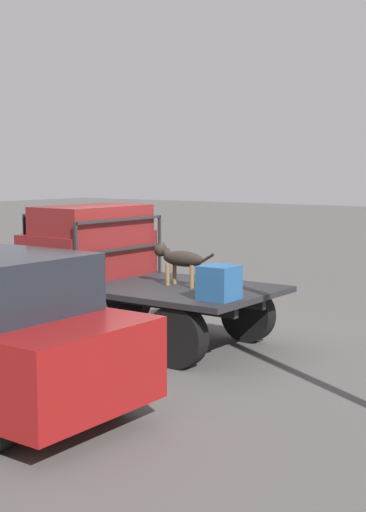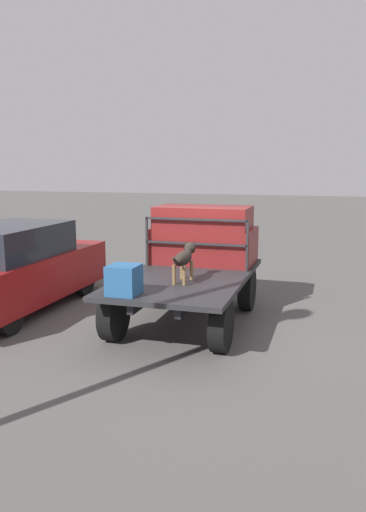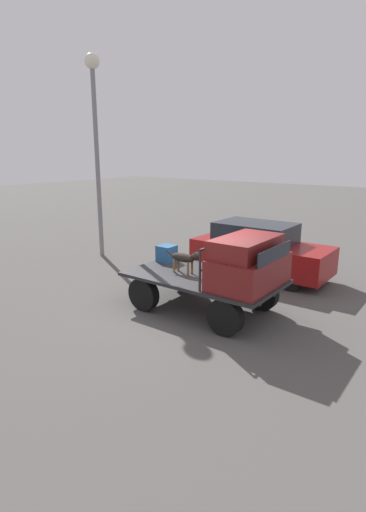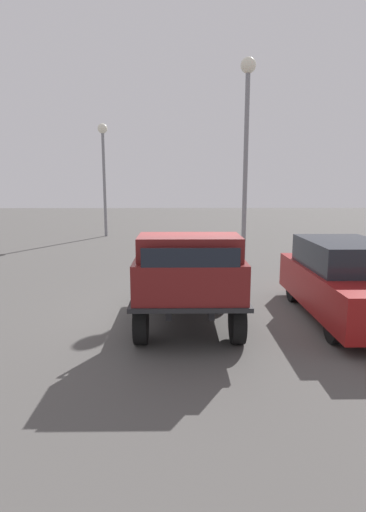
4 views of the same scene
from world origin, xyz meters
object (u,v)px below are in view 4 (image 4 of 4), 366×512
at_px(parked_sedan, 345,281).
at_px(light_pole_near, 247,124).
at_px(dog, 183,258).
at_px(cargo_crate, 207,257).
at_px(flatbed_truck, 188,293).

relative_size(parked_sedan, light_pole_near, 0.60).
relative_size(dog, cargo_crate, 2.44).
bearing_deg(flatbed_truck, cargo_crate, 161.63).
bearing_deg(flatbed_truck, parked_sedan, 92.93).
xyz_separation_m(cargo_crate, light_pole_near, (-4.54, 1.66, 3.83)).
bearing_deg(cargo_crate, light_pole_near, 159.96).
bearing_deg(parked_sedan, light_pole_near, -167.50).
bearing_deg(light_pole_near, flatbed_truck, -19.62).
relative_size(dog, light_pole_near, 0.15).
relative_size(flatbed_truck, parked_sedan, 0.89).
xyz_separation_m(flatbed_truck, dog, (-0.46, -0.09, 0.65)).
distance_m(flatbed_truck, parked_sedan, 3.42).
bearing_deg(parked_sedan, flatbed_truck, -86.35).
bearing_deg(cargo_crate, flatbed_truck, -18.37).
bearing_deg(parked_sedan, cargo_crate, -115.07).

